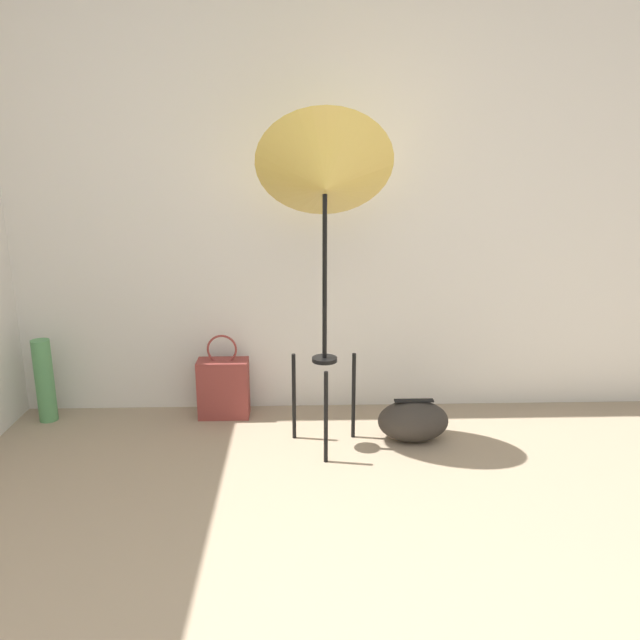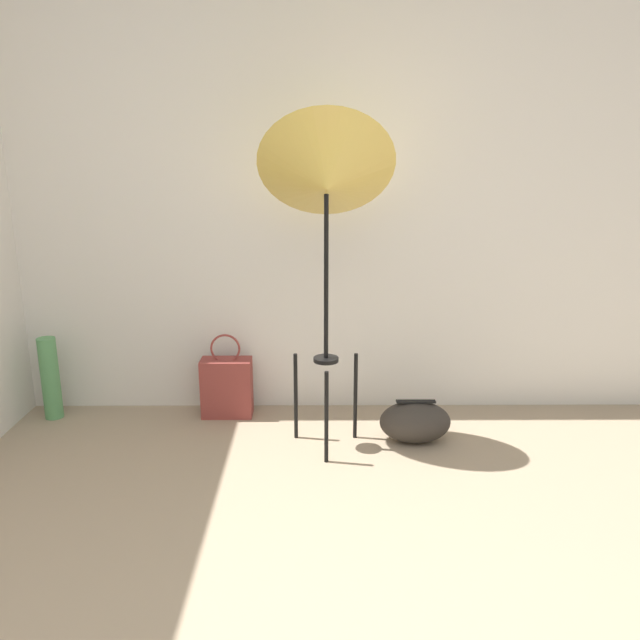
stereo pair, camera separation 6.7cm
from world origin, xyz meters
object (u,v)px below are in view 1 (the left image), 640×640
at_px(photo_umbrella, 325,180).
at_px(tote_bag, 224,388).
at_px(paper_roll, 45,381).
at_px(duffel_bag, 413,421).

height_order(photo_umbrella, tote_bag, photo_umbrella).
relative_size(photo_umbrella, paper_roll, 3.52).
relative_size(tote_bag, paper_roll, 1.03).
xyz_separation_m(photo_umbrella, duffel_bag, (0.46, 0.04, -1.21)).
bearing_deg(paper_roll, duffel_bag, -9.15).
xyz_separation_m(photo_umbrella, tote_bag, (-0.55, 0.38, -1.15)).
bearing_deg(duffel_bag, photo_umbrella, -175.15).
relative_size(duffel_bag, paper_roll, 0.78).
distance_m(tote_bag, duffel_bag, 1.07).
height_order(tote_bag, paper_roll, tote_bag).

